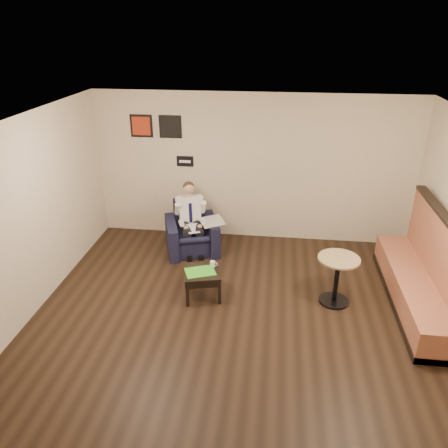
# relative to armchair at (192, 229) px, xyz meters

# --- Properties ---
(ground) EXTENTS (6.00, 6.00, 0.00)m
(ground) POSITION_rel_armchair_xyz_m (1.06, -2.26, -0.44)
(ground) COLOR black
(ground) RESTS_ON ground
(wall_back) EXTENTS (6.00, 0.02, 2.80)m
(wall_back) POSITION_rel_armchair_xyz_m (1.06, 0.74, 0.96)
(wall_back) COLOR beige
(wall_back) RESTS_ON ground
(wall_left) EXTENTS (0.02, 6.00, 2.80)m
(wall_left) POSITION_rel_armchair_xyz_m (-1.94, -2.26, 0.96)
(wall_left) COLOR beige
(wall_left) RESTS_ON ground
(ceiling) EXTENTS (6.00, 6.00, 0.02)m
(ceiling) POSITION_rel_armchair_xyz_m (1.06, -2.26, 2.36)
(ceiling) COLOR white
(ceiling) RESTS_ON wall_back
(seating_sign) EXTENTS (0.32, 0.02, 0.20)m
(seating_sign) POSITION_rel_armchair_xyz_m (-0.24, 0.73, 1.06)
(seating_sign) COLOR black
(seating_sign) RESTS_ON wall_back
(art_print_left) EXTENTS (0.42, 0.03, 0.42)m
(art_print_left) POSITION_rel_armchair_xyz_m (-1.04, 0.73, 1.71)
(art_print_left) COLOR #B93316
(art_print_left) RESTS_ON wall_back
(art_print_right) EXTENTS (0.42, 0.03, 0.42)m
(art_print_right) POSITION_rel_armchair_xyz_m (-0.49, 0.73, 1.71)
(art_print_right) COLOR black
(art_print_right) RESTS_ON wall_back
(armchair) EXTENTS (1.16, 1.16, 0.89)m
(armchair) POSITION_rel_armchair_xyz_m (0.00, 0.00, 0.00)
(armchair) COLOR black
(armchair) RESTS_ON ground
(seated_man) EXTENTS (0.82, 1.01, 1.22)m
(seated_man) POSITION_rel_armchair_xyz_m (0.04, -0.11, 0.16)
(seated_man) COLOR white
(seated_man) RESTS_ON armchair
(lap_papers) EXTENTS (0.30, 0.35, 0.01)m
(lap_papers) POSITION_rel_armchair_xyz_m (0.07, -0.20, 0.10)
(lap_papers) COLOR white
(lap_papers) RESTS_ON seated_man
(newspaper) EXTENTS (0.54, 0.59, 0.01)m
(newspaper) POSITION_rel_armchair_xyz_m (0.38, 0.03, 0.16)
(newspaper) COLOR silver
(newspaper) RESTS_ON armchair
(side_table) EXTENTS (0.66, 0.66, 0.44)m
(side_table) POSITION_rel_armchair_xyz_m (0.45, -1.46, -0.22)
(side_table) COLOR black
(side_table) RESTS_ON ground
(green_folder) EXTENTS (0.53, 0.46, 0.01)m
(green_folder) POSITION_rel_armchair_xyz_m (0.42, -1.49, 0.00)
(green_folder) COLOR #45CD29
(green_folder) RESTS_ON side_table
(coffee_mug) EXTENTS (0.10, 0.10, 0.09)m
(coffee_mug) POSITION_rel_armchair_xyz_m (0.59, -1.31, 0.05)
(coffee_mug) COLOR white
(coffee_mug) RESTS_ON side_table
(smartphone) EXTENTS (0.14, 0.08, 0.01)m
(smartphone) POSITION_rel_armchair_xyz_m (0.45, -1.30, 0.00)
(smartphone) COLOR black
(smartphone) RESTS_ON side_table
(banquette) EXTENTS (0.65, 2.74, 1.40)m
(banquette) POSITION_rel_armchair_xyz_m (3.65, -1.26, 0.26)
(banquette) COLOR #A75C40
(banquette) RESTS_ON ground
(cafe_table) EXTENTS (0.80, 0.80, 0.77)m
(cafe_table) POSITION_rel_armchair_xyz_m (2.48, -1.37, -0.06)
(cafe_table) COLOR #A48659
(cafe_table) RESTS_ON ground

